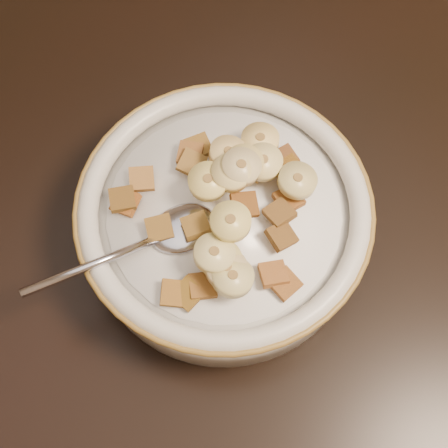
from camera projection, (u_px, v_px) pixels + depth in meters
floor at (264, 279)px, 1.38m from camera, size 4.00×4.50×0.10m
table at (307, 37)px, 0.67m from camera, size 1.43×0.94×0.04m
cereal_bowl at (224, 225)px, 0.53m from camera, size 0.23×0.23×0.06m
milk at (224, 211)px, 0.50m from camera, size 0.19×0.19×0.00m
spoon at (183, 228)px, 0.49m from camera, size 0.06×0.05×0.01m
cereal_square_0 at (196, 226)px, 0.48m from camera, size 0.03×0.03×0.01m
cereal_square_1 at (188, 294)px, 0.47m from camera, size 0.02×0.02×0.01m
cereal_square_2 at (294, 178)px, 0.51m from camera, size 0.02×0.02×0.01m
cereal_square_3 at (255, 167)px, 0.50m from camera, size 0.02×0.02×0.01m
cereal_square_4 at (284, 159)px, 0.52m from camera, size 0.02×0.02×0.01m
cereal_square_5 at (159, 228)px, 0.49m from camera, size 0.03×0.03×0.01m
cereal_square_6 at (282, 236)px, 0.48m from camera, size 0.02×0.02×0.01m
cereal_square_7 at (174, 293)px, 0.47m from camera, size 0.03×0.03×0.01m
cereal_square_8 at (290, 169)px, 0.51m from camera, size 0.02×0.02×0.01m
cereal_square_9 at (225, 165)px, 0.50m from camera, size 0.03×0.03×0.01m
cereal_square_10 at (273, 274)px, 0.47m from camera, size 0.03×0.03×0.01m
cereal_square_11 at (289, 199)px, 0.50m from camera, size 0.02×0.02×0.01m
cereal_square_12 at (198, 147)px, 0.52m from camera, size 0.03×0.03×0.01m
cereal_square_13 at (190, 154)px, 0.51m from camera, size 0.03×0.03×0.01m
cereal_square_14 at (192, 163)px, 0.51m from camera, size 0.03×0.03×0.01m
cereal_square_15 at (203, 286)px, 0.47m from camera, size 0.03×0.03×0.01m
cereal_square_16 at (244, 205)px, 0.48m from camera, size 0.03×0.03×0.01m
cereal_square_17 at (285, 284)px, 0.47m from camera, size 0.02×0.02×0.01m
cereal_square_18 at (122, 199)px, 0.50m from camera, size 0.03×0.03×0.01m
cereal_square_19 at (224, 160)px, 0.50m from camera, size 0.03×0.03×0.01m
cereal_square_20 at (142, 179)px, 0.51m from camera, size 0.03×0.03×0.01m
cereal_square_21 at (227, 158)px, 0.51m from camera, size 0.02×0.02×0.01m
cereal_square_22 at (280, 213)px, 0.49m from camera, size 0.02×0.02×0.01m
cereal_square_23 at (125, 202)px, 0.50m from camera, size 0.03×0.03×0.01m
banana_slice_0 at (229, 154)px, 0.50m from camera, size 0.04×0.04×0.02m
banana_slice_1 at (260, 140)px, 0.51m from camera, size 0.04×0.04×0.01m
banana_slice_2 at (233, 277)px, 0.45m from camera, size 0.04×0.04×0.02m
banana_slice_3 at (208, 181)px, 0.48m from camera, size 0.04×0.04×0.01m
banana_slice_4 at (231, 173)px, 0.48m from camera, size 0.04×0.04×0.01m
banana_slice_5 at (214, 254)px, 0.46m from camera, size 0.04×0.04×0.02m
banana_slice_6 at (221, 260)px, 0.46m from camera, size 0.03×0.03×0.01m
banana_slice_7 at (226, 269)px, 0.46m from camera, size 0.04×0.04×0.01m
banana_slice_8 at (241, 167)px, 0.48m from camera, size 0.04×0.04×0.01m
banana_slice_9 at (244, 164)px, 0.49m from camera, size 0.04×0.04×0.01m
banana_slice_10 at (297, 180)px, 0.49m from camera, size 0.04×0.04×0.01m
banana_slice_11 at (230, 222)px, 0.46m from camera, size 0.03×0.03×0.01m
banana_slice_12 at (263, 162)px, 0.50m from camera, size 0.04×0.04×0.01m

